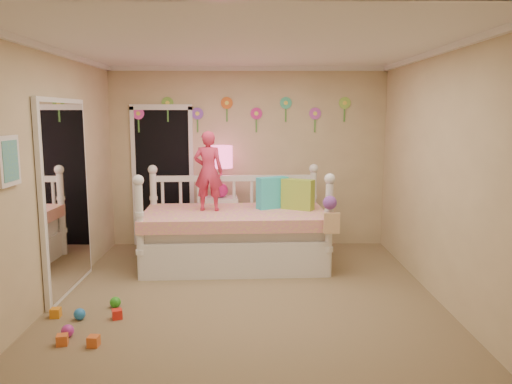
{
  "coord_description": "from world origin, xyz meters",
  "views": [
    {
      "loc": [
        0.04,
        -5.05,
        1.94
      ],
      "look_at": [
        0.1,
        0.6,
        1.05
      ],
      "focal_mm": 35.08,
      "sensor_mm": 36.0,
      "label": 1
    }
  ],
  "objects_px": {
    "daybed": "(235,216)",
    "table_lamp": "(221,163)",
    "child": "(208,171)",
    "nightstand": "(221,224)"
  },
  "relations": [
    {
      "from": "daybed",
      "to": "table_lamp",
      "type": "bearing_deg",
      "value": 103.99
    },
    {
      "from": "daybed",
      "to": "table_lamp",
      "type": "distance_m",
      "value": 0.97
    },
    {
      "from": "daybed",
      "to": "child",
      "type": "distance_m",
      "value": 0.67
    },
    {
      "from": "nightstand",
      "to": "table_lamp",
      "type": "distance_m",
      "value": 0.87
    },
    {
      "from": "daybed",
      "to": "table_lamp",
      "type": "height_order",
      "value": "table_lamp"
    },
    {
      "from": "nightstand",
      "to": "table_lamp",
      "type": "relative_size",
      "value": 1.04
    },
    {
      "from": "child",
      "to": "nightstand",
      "type": "relative_size",
      "value": 1.33
    },
    {
      "from": "child",
      "to": "table_lamp",
      "type": "bearing_deg",
      "value": -95.56
    },
    {
      "from": "table_lamp",
      "to": "daybed",
      "type": "bearing_deg",
      "value": -73.45
    },
    {
      "from": "daybed",
      "to": "child",
      "type": "relative_size",
      "value": 2.31
    }
  ]
}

